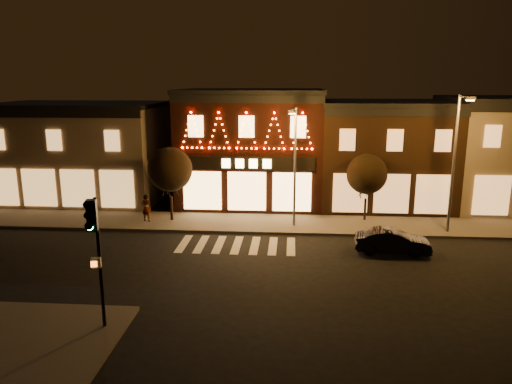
# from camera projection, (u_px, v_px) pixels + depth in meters

# --- Properties ---
(ground) EXTENTS (120.00, 120.00, 0.00)m
(ground) POSITION_uv_depth(u_px,v_px,m) (227.00, 273.00, 22.94)
(ground) COLOR black
(ground) RESTS_ON ground
(sidewalk_far) EXTENTS (44.00, 4.00, 0.15)m
(sidewalk_far) POSITION_uv_depth(u_px,v_px,m) (275.00, 224.00, 30.54)
(sidewalk_far) COLOR #47423D
(sidewalk_far) RESTS_ON ground
(sidewalk_near) EXTENTS (7.00, 7.00, 0.15)m
(sidewalk_near) POSITION_uv_depth(u_px,v_px,m) (5.00, 353.00, 16.11)
(sidewalk_near) COLOR #47423D
(sidewalk_near) RESTS_ON ground
(building_left) EXTENTS (12.20, 8.28, 7.30)m
(building_left) POSITION_uv_depth(u_px,v_px,m) (81.00, 151.00, 36.64)
(building_left) COLOR #7F6E5B
(building_left) RESTS_ON ground
(building_pulp) EXTENTS (10.20, 8.34, 8.30)m
(building_pulp) POSITION_uv_depth(u_px,v_px,m) (252.00, 146.00, 35.57)
(building_pulp) COLOR black
(building_pulp) RESTS_ON ground
(building_right_a) EXTENTS (9.20, 8.28, 7.50)m
(building_right_a) POSITION_uv_depth(u_px,v_px,m) (382.00, 153.00, 34.98)
(building_right_a) COLOR #341F12
(building_right_a) RESTS_ON ground
(building_right_b) EXTENTS (9.20, 8.28, 7.80)m
(building_right_b) POSITION_uv_depth(u_px,v_px,m) (511.00, 153.00, 34.29)
(building_right_b) COLOR #7F6E5B
(building_right_b) RESTS_ON ground
(traffic_signal_near) EXTENTS (0.40, 0.51, 4.85)m
(traffic_signal_near) POSITION_uv_depth(u_px,v_px,m) (95.00, 238.00, 16.83)
(traffic_signal_near) COLOR black
(traffic_signal_near) RESTS_ON sidewalk_near
(streetlamp_mid) EXTENTS (0.53, 1.65, 7.19)m
(streetlamp_mid) POSITION_uv_depth(u_px,v_px,m) (295.00, 158.00, 28.84)
(streetlamp_mid) COLOR #59595E
(streetlamp_mid) RESTS_ON sidewalk_far
(streetlamp_right) EXTENTS (0.50, 1.82, 8.01)m
(streetlamp_right) POSITION_uv_depth(u_px,v_px,m) (456.00, 154.00, 27.47)
(streetlamp_right) COLOR #59595E
(streetlamp_right) RESTS_ON sidewalk_far
(tree_left) EXTENTS (2.81, 2.81, 4.71)m
(tree_left) POSITION_uv_depth(u_px,v_px,m) (170.00, 169.00, 30.41)
(tree_left) COLOR black
(tree_left) RESTS_ON sidewalk_far
(tree_right) EXTENTS (2.55, 2.55, 4.27)m
(tree_right) POSITION_uv_depth(u_px,v_px,m) (367.00, 174.00, 30.50)
(tree_right) COLOR black
(tree_right) RESTS_ON sidewalk_far
(dark_sedan) EXTENTS (3.99, 1.66, 1.28)m
(dark_sedan) POSITION_uv_depth(u_px,v_px,m) (392.00, 241.00, 25.46)
(dark_sedan) COLOR black
(dark_sedan) RESTS_ON ground
(pedestrian) EXTENTS (0.71, 0.53, 1.75)m
(pedestrian) POSITION_uv_depth(u_px,v_px,m) (146.00, 208.00, 30.64)
(pedestrian) COLOR gray
(pedestrian) RESTS_ON sidewalk_far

